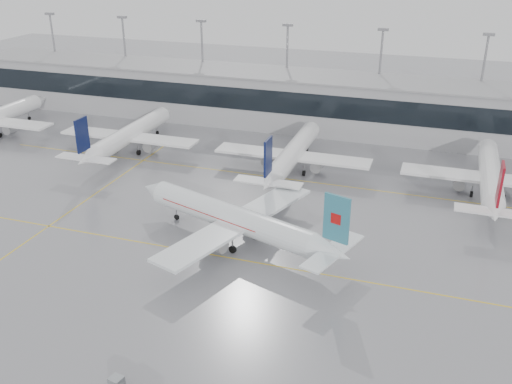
% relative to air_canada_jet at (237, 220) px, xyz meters
% --- Properties ---
extents(ground, '(320.00, 320.00, 0.00)m').
position_rel_air_canada_jet_xyz_m(ground, '(0.30, -4.33, -3.87)').
color(ground, gray).
rests_on(ground, ground).
extents(taxi_line_main, '(120.00, 0.25, 0.01)m').
position_rel_air_canada_jet_xyz_m(taxi_line_main, '(0.30, -4.33, -3.86)').
color(taxi_line_main, yellow).
rests_on(taxi_line_main, ground).
extents(taxi_line_north, '(120.00, 0.25, 0.01)m').
position_rel_air_canada_jet_xyz_m(taxi_line_north, '(0.30, 25.67, -3.86)').
color(taxi_line_north, yellow).
rests_on(taxi_line_north, ground).
extents(taxi_line_cross, '(0.25, 60.00, 0.01)m').
position_rel_air_canada_jet_xyz_m(taxi_line_cross, '(-29.70, 10.67, -3.86)').
color(taxi_line_cross, yellow).
rests_on(taxi_line_cross, ground).
extents(terminal, '(180.00, 15.00, 12.00)m').
position_rel_air_canada_jet_xyz_m(terminal, '(0.30, 57.67, 2.13)').
color(terminal, '#9F9FA3').
rests_on(terminal, ground).
extents(terminal_glass, '(180.00, 0.20, 5.00)m').
position_rel_air_canada_jet_xyz_m(terminal_glass, '(0.30, 50.12, 3.63)').
color(terminal_glass, black).
rests_on(terminal_glass, ground).
extents(terminal_roof, '(182.00, 16.00, 0.40)m').
position_rel_air_canada_jet_xyz_m(terminal_roof, '(0.30, 57.67, 8.33)').
color(terminal_roof, gray).
rests_on(terminal_roof, ground).
extents(light_masts, '(156.40, 1.00, 22.60)m').
position_rel_air_canada_jet_xyz_m(light_masts, '(0.30, 63.67, 9.48)').
color(light_masts, gray).
rests_on(light_masts, ground).
extents(air_canada_jet, '(37.28, 30.67, 12.13)m').
position_rel_air_canada_jet_xyz_m(air_canada_jet, '(0.00, 0.00, 0.00)').
color(air_canada_jet, white).
rests_on(air_canada_jet, ground).
extents(parked_jet_b, '(29.64, 36.96, 11.72)m').
position_rel_air_canada_jet_xyz_m(parked_jet_b, '(-34.70, 29.36, -0.16)').
color(parked_jet_b, white).
rests_on(parked_jet_b, ground).
extents(parked_jet_c, '(29.64, 36.96, 11.72)m').
position_rel_air_canada_jet_xyz_m(parked_jet_c, '(0.30, 29.36, -0.16)').
color(parked_jet_c, white).
rests_on(parked_jet_c, ground).
extents(parked_jet_d, '(29.64, 36.96, 11.72)m').
position_rel_air_canada_jet_xyz_m(parked_jet_d, '(35.30, 29.36, -0.16)').
color(parked_jet_d, white).
rests_on(parked_jet_d, ground).
extents(gse_unit, '(1.51, 1.44, 1.29)m').
position_rel_air_canada_jet_xyz_m(gse_unit, '(-1.20, -31.44, -3.22)').
color(gse_unit, gray).
rests_on(gse_unit, ground).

